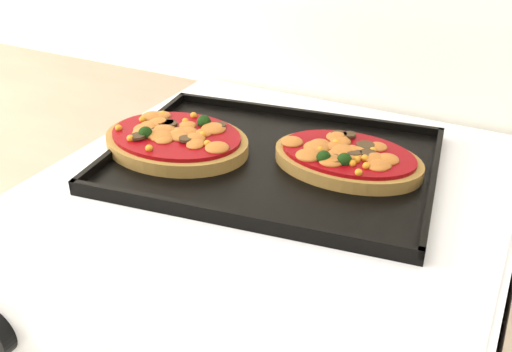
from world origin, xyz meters
The scene contains 3 objects.
baking_tray centered at (-0.03, 1.74, 0.92)m, with size 0.43×0.32×0.02m, color black.
pizza_left centered at (-0.16, 1.70, 0.94)m, with size 0.21×0.16×0.03m, color brown, non-canonical shape.
pizza_right centered at (0.07, 1.76, 0.93)m, with size 0.20×0.14×0.03m, color brown, non-canonical shape.
Camera 1 is at (0.27, 1.11, 1.29)m, focal length 40.00 mm.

